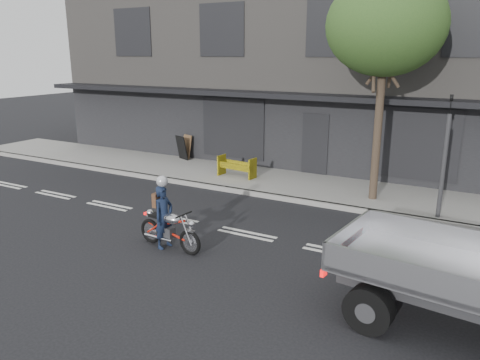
% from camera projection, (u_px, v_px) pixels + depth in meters
% --- Properties ---
extents(ground, '(80.00, 80.00, 0.00)m').
position_uv_depth(ground, '(247.00, 234.00, 12.11)').
color(ground, black).
rests_on(ground, ground).
extents(sidewalk, '(32.00, 3.20, 0.15)m').
position_uv_depth(sidewalk, '(311.00, 187.00, 16.06)').
color(sidewalk, gray).
rests_on(sidewalk, ground).
extents(kerb, '(32.00, 0.20, 0.15)m').
position_uv_depth(kerb, '(293.00, 200.00, 14.71)').
color(kerb, gray).
rests_on(kerb, ground).
extents(building_main, '(26.00, 10.00, 8.00)m').
position_uv_depth(building_main, '(368.00, 66.00, 20.60)').
color(building_main, slate).
rests_on(building_main, ground).
extents(street_tree, '(3.40, 3.40, 6.74)m').
position_uv_depth(street_tree, '(386.00, 26.00, 13.24)').
color(street_tree, '#382B21').
rests_on(street_tree, ground).
extents(traffic_light_pole, '(0.12, 0.12, 3.50)m').
position_uv_depth(traffic_light_pole, '(444.00, 164.00, 12.54)').
color(traffic_light_pole, '#2D2D30').
rests_on(traffic_light_pole, ground).
extents(motorcycle, '(1.90, 0.55, 0.98)m').
position_uv_depth(motorcycle, '(169.00, 228.00, 11.11)').
color(motorcycle, black).
rests_on(motorcycle, ground).
extents(rider, '(0.42, 0.59, 1.52)m').
position_uv_depth(rider, '(164.00, 217.00, 11.12)').
color(rider, '#141E37').
rests_on(rider, ground).
extents(construction_barrier, '(1.45, 0.74, 0.78)m').
position_uv_depth(construction_barrier, '(234.00, 167.00, 16.88)').
color(construction_barrier, yellow).
rests_on(construction_barrier, sidewalk).
extents(sandwich_board, '(0.76, 0.64, 1.02)m').
position_uv_depth(sandwich_board, '(182.00, 148.00, 19.77)').
color(sandwich_board, black).
rests_on(sandwich_board, sidewalk).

